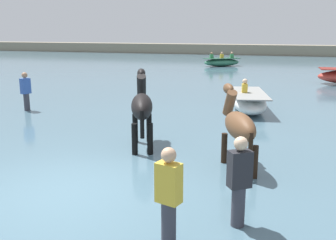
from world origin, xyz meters
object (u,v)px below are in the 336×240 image
horse_lead_black (142,108)px  boat_mid_outer (222,62)px  horse_trailing_bay (239,128)px  boat_distant_east (249,102)px  person_wading_mid (169,203)px  person_onlooker_left (26,94)px  person_spectator_far (239,188)px

horse_lead_black → boat_mid_outer: size_ratio=0.70×
horse_lead_black → horse_trailing_bay: bearing=-19.9°
boat_distant_east → person_wading_mid: size_ratio=1.96×
horse_lead_black → horse_trailing_bay: size_ratio=1.08×
horse_lead_black → boat_distant_east: (2.09, 5.03, -0.64)m
horse_trailing_bay → person_onlooker_left: size_ratio=1.19×
boat_mid_outer → person_spectator_far: (4.26, -24.98, 0.27)m
boat_mid_outer → person_spectator_far: bearing=-80.3°
horse_lead_black → person_wading_mid: (1.90, -4.06, -0.38)m
horse_lead_black → person_wading_mid: 4.50m
horse_trailing_bay → person_spectator_far: bearing=-82.8°
boat_distant_east → person_onlooker_left: bearing=-164.0°
horse_trailing_bay → boat_distant_east: bearing=93.1°
boat_mid_outer → boat_distant_east: bearing=-77.7°
horse_trailing_bay → boat_distant_east: size_ratio=0.61×
person_onlooker_left → person_spectator_far: 10.22m
person_onlooker_left → person_wading_mid: 10.09m
person_spectator_far → person_wading_mid: bearing=-136.6°
boat_distant_east → boat_mid_outer: (-3.63, 16.67, -0.01)m
boat_distant_east → person_wading_mid: bearing=-91.2°
horse_lead_black → boat_mid_outer: 21.76m
horse_trailing_bay → boat_mid_outer: size_ratio=0.65×
person_wading_mid → horse_trailing_bay: bearing=80.7°
boat_distant_east → person_wading_mid: person_wading_mid is taller
person_wading_mid → person_spectator_far: (0.82, 0.78, 0.00)m
horse_trailing_bay → boat_distant_east: horse_trailing_bay is taller
boat_mid_outer → person_wading_mid: person_wading_mid is taller
horse_lead_black → horse_trailing_bay: horse_lead_black is taller
horse_trailing_bay → boat_mid_outer: (-3.96, 22.57, -0.55)m
horse_lead_black → person_onlooker_left: horse_lead_black is taller
horse_lead_black → person_spectator_far: horse_lead_black is taller
boat_distant_east → person_spectator_far: bearing=-85.7°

